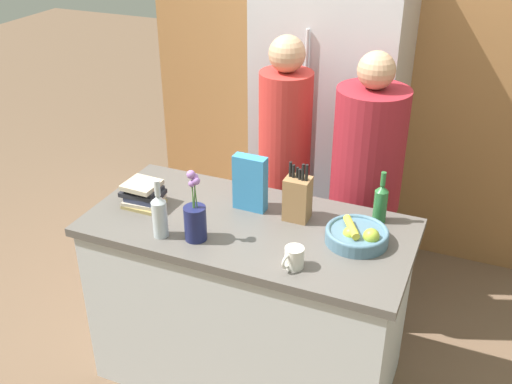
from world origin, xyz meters
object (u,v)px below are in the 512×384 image
at_px(book_stack, 143,194).
at_px(bottle_oil, 160,214).
at_px(coffee_mug, 294,258).
at_px(refrigerator, 330,122).
at_px(knife_block, 297,198).
at_px(person_in_blue, 365,184).
at_px(bottle_vinegar, 381,202).
at_px(person_at_sink, 284,162).
at_px(cereal_box, 250,183).
at_px(fruit_bowl, 357,235).
at_px(flower_vase, 195,219).

xyz_separation_m(book_stack, bottle_oil, (0.22, -0.20, 0.05)).
bearing_deg(coffee_mug, refrigerator, 101.05).
distance_m(knife_block, person_in_blue, 0.57).
bearing_deg(bottle_vinegar, person_at_sink, 147.43).
relative_size(person_at_sink, person_in_blue, 1.02).
height_order(bottle_vinegar, person_at_sink, person_at_sink).
relative_size(coffee_mug, person_at_sink, 0.07).
bearing_deg(cereal_box, bottle_vinegar, 12.02).
height_order(fruit_bowl, coffee_mug, fruit_bowl).
height_order(refrigerator, bottle_oil, refrigerator).
bearing_deg(knife_block, refrigerator, 98.80).
height_order(flower_vase, bottle_vinegar, flower_vase).
relative_size(cereal_box, person_at_sink, 0.17).
height_order(cereal_box, bottle_vinegar, cereal_box).
relative_size(refrigerator, book_stack, 9.38).
relative_size(knife_block, bottle_vinegar, 1.15).
bearing_deg(bottle_oil, knife_block, 36.42).
bearing_deg(knife_block, person_in_blue, 68.52).
height_order(fruit_bowl, bottle_oil, bottle_oil).
height_order(knife_block, book_stack, knife_block).
bearing_deg(refrigerator, knife_block, -81.20).
height_order(refrigerator, person_in_blue, refrigerator).
relative_size(fruit_bowl, cereal_box, 1.01).
relative_size(knife_block, book_stack, 1.39).
height_order(coffee_mug, person_at_sink, person_at_sink).
relative_size(flower_vase, person_at_sink, 0.21).
bearing_deg(flower_vase, knife_block, 43.64).
relative_size(coffee_mug, book_stack, 0.55).
distance_m(refrigerator, person_at_sink, 0.57).
relative_size(fruit_bowl, flower_vase, 0.82).
xyz_separation_m(fruit_bowl, cereal_box, (-0.54, 0.09, 0.10)).
xyz_separation_m(knife_block, bottle_vinegar, (0.35, 0.13, -0.01)).
height_order(knife_block, bottle_oil, knife_block).
bearing_deg(bottle_vinegar, fruit_bowl, -102.73).
bearing_deg(person_at_sink, refrigerator, 103.36).
xyz_separation_m(refrigerator, knife_block, (0.17, -1.07, 0.05)).
relative_size(knife_block, bottle_oil, 1.05).
relative_size(coffee_mug, bottle_vinegar, 0.45).
bearing_deg(person_at_sink, bottle_oil, -83.50).
distance_m(bottle_vinegar, person_at_sink, 0.73).
bearing_deg(book_stack, bottle_vinegar, 15.28).
bearing_deg(knife_block, coffee_mug, -72.59).
height_order(flower_vase, book_stack, flower_vase).
bearing_deg(coffee_mug, person_at_sink, 112.69).
relative_size(cereal_box, bottle_vinegar, 1.09).
relative_size(fruit_bowl, person_in_blue, 0.17).
distance_m(fruit_bowl, person_at_sink, 0.82).
height_order(fruit_bowl, bottle_vinegar, bottle_vinegar).
bearing_deg(fruit_bowl, person_at_sink, 132.83).
bearing_deg(fruit_bowl, book_stack, -175.64).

